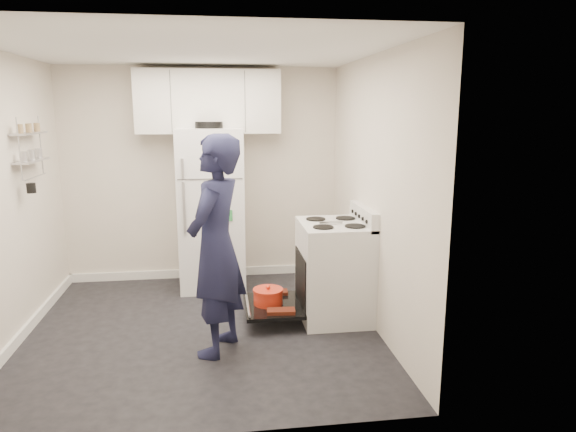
{
  "coord_description": "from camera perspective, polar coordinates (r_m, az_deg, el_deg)",
  "views": [
    {
      "loc": [
        0.18,
        -4.53,
        2.01
      ],
      "look_at": [
        0.81,
        0.06,
        1.05
      ],
      "focal_mm": 32.0,
      "sensor_mm": 36.0,
      "label": 1
    }
  ],
  "objects": [
    {
      "name": "room",
      "position": [
        4.63,
        -10.29,
        1.54
      ],
      "size": [
        3.21,
        3.21,
        2.51
      ],
      "color": "black",
      "rests_on": "ground"
    },
    {
      "name": "electric_range",
      "position": [
        5.04,
        4.99,
        -6.15
      ],
      "size": [
        0.66,
        0.76,
        1.1
      ],
      "color": "silver",
      "rests_on": "ground"
    },
    {
      "name": "open_oven_door",
      "position": [
        5.05,
        -1.91,
        -9.45
      ],
      "size": [
        0.55,
        0.7,
        0.23
      ],
      "color": "black",
      "rests_on": "ground"
    },
    {
      "name": "refrigerator",
      "position": [
        5.88,
        -8.5,
        0.83
      ],
      "size": [
        0.72,
        0.74,
        1.88
      ],
      "color": "silver",
      "rests_on": "ground"
    },
    {
      "name": "upper_cabinets",
      "position": [
        5.96,
        -8.83,
        12.44
      ],
      "size": [
        1.6,
        0.33,
        0.7
      ],
      "primitive_type": "cube",
      "color": "silver",
      "rests_on": "room"
    },
    {
      "name": "wall_shelf_rack",
      "position": [
        5.3,
        -26.71,
        6.86
      ],
      "size": [
        0.14,
        0.6,
        0.61
      ],
      "color": "#B2B2B7",
      "rests_on": "room"
    },
    {
      "name": "person",
      "position": [
        4.24,
        -8.01,
        -3.36
      ],
      "size": [
        0.67,
        0.79,
        1.83
      ],
      "primitive_type": "imported",
      "rotation": [
        0.0,
        0.0,
        -1.98
      ],
      "color": "#191B38",
      "rests_on": "ground"
    }
  ]
}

